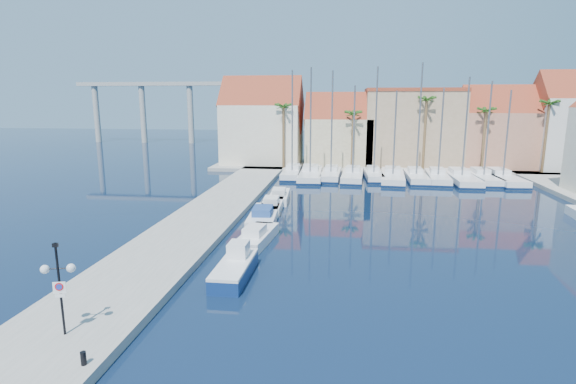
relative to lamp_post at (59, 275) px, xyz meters
name	(u,v)px	position (x,y,z in m)	size (l,w,h in m)	color
ground	(287,289)	(8.69, 6.93, -3.19)	(260.00, 260.00, 0.00)	black
quay_west	(205,218)	(-0.31, 20.43, -2.94)	(6.00, 77.00, 0.50)	gray
shore_north	(390,165)	(18.69, 54.93, -2.94)	(54.00, 16.00, 0.50)	gray
lamp_post	(59,275)	(0.00, 0.00, 0.00)	(1.36, 0.64, 4.10)	black
bollard	(83,358)	(2.09, -2.01, -2.42)	(0.22, 0.22, 0.54)	black
fishing_boat	(235,267)	(5.40, 8.31, -2.57)	(1.80, 5.32, 1.86)	navy
motorboat_west_0	(257,236)	(5.41, 14.80, -2.68)	(2.44, 5.93, 1.40)	white
motorboat_west_1	(264,216)	(4.84, 20.76, -2.68)	(2.68, 7.15, 1.40)	white
motorboat_west_2	(272,205)	(4.92, 24.75, -2.68)	(2.17, 5.96, 1.40)	white
motorboat_west_3	(279,196)	(5.03, 28.88, -2.68)	(2.23, 5.91, 1.40)	white
sailboat_0	(293,172)	(4.65, 43.75, -2.57)	(2.58, 9.22, 14.08)	white
sailboat_1	(310,174)	(7.14, 43.00, -2.60)	(3.41, 11.43, 14.35)	white
sailboat_2	(331,174)	(9.91, 43.16, -2.56)	(2.69, 9.07, 13.96)	white
sailboat_3	(353,175)	(12.76, 42.69, -2.61)	(3.19, 10.11, 12.09)	white
sailboat_4	(373,174)	(15.48, 43.38, -2.53)	(2.52, 8.20, 14.43)	white
sailboat_5	(393,176)	(17.91, 42.60, -2.63)	(3.75, 11.07, 11.43)	white
sailboat_6	(416,176)	(20.85, 42.83, -2.56)	(2.55, 9.31, 14.80)	white
sailboat_7	(438,177)	(23.59, 42.78, -2.61)	(3.20, 9.62, 11.72)	white
sailboat_8	(460,178)	(26.40, 42.58, -2.62)	(3.00, 11.17, 13.04)	white
sailboat_9	(482,177)	(29.25, 43.28, -2.60)	(2.93, 9.96, 12.58)	white
sailboat_10	(501,178)	(31.50, 43.21, -2.63)	(3.55, 11.20, 11.49)	white
building_0	(263,124)	(-1.31, 53.93, 3.33)	(12.30, 9.00, 13.50)	beige
building_1	(339,133)	(10.69, 53.93, 2.11)	(10.30, 8.00, 11.00)	tan
building_2	(412,127)	(21.69, 54.93, 3.07)	(14.20, 10.20, 11.50)	tan
building_3	(496,130)	(33.69, 53.93, 2.67)	(10.30, 8.00, 12.00)	#B5775C
building_4	(565,124)	(42.69, 52.93, 3.78)	(8.30, 8.00, 14.00)	white
palm_0	(283,108)	(2.69, 48.93, 5.89)	(2.60, 2.60, 10.15)	brown
palm_1	(353,115)	(12.69, 48.93, 4.95)	(2.60, 2.60, 9.15)	brown
palm_2	(427,102)	(22.69, 48.93, 6.83)	(2.60, 2.60, 11.15)	brown
palm_3	(486,113)	(30.69, 48.93, 5.42)	(2.60, 2.60, 9.65)	brown
palm_4	(549,106)	(38.69, 48.93, 6.36)	(2.60, 2.60, 10.65)	brown
viaduct	(170,100)	(-30.38, 88.93, 7.06)	(48.00, 2.20, 14.45)	#9E9E99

